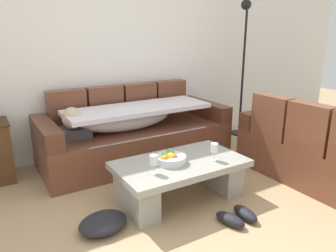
# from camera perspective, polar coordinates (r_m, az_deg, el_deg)

# --- Properties ---
(ground_plane) EXTENTS (14.00, 14.00, 0.00)m
(ground_plane) POSITION_cam_1_polar(r_m,az_deg,el_deg) (2.74, 6.82, -17.43)
(ground_plane) COLOR tan
(back_wall) EXTENTS (9.00, 0.10, 2.70)m
(back_wall) POSITION_cam_1_polar(r_m,az_deg,el_deg) (4.18, -11.39, 13.73)
(back_wall) COLOR white
(back_wall) RESTS_ON ground_plane
(couch_along_wall) EXTENTS (2.25, 0.92, 0.88)m
(couch_along_wall) POSITION_cam_1_polar(r_m,az_deg,el_deg) (3.92, -6.26, -1.37)
(couch_along_wall) COLOR brown
(couch_along_wall) RESTS_ON ground_plane
(couch_near_window) EXTENTS (0.92, 1.76, 0.88)m
(couch_near_window) POSITION_cam_1_polar(r_m,az_deg,el_deg) (3.72, 26.61, -4.05)
(couch_near_window) COLOR brown
(couch_near_window) RESTS_ON ground_plane
(coffee_table) EXTENTS (1.20, 0.68, 0.38)m
(coffee_table) POSITION_cam_1_polar(r_m,az_deg,el_deg) (3.02, 2.16, -8.77)
(coffee_table) COLOR #9C9D93
(coffee_table) RESTS_ON ground_plane
(fruit_bowl) EXTENTS (0.28, 0.28, 0.10)m
(fruit_bowl) POSITION_cam_1_polar(r_m,az_deg,el_deg) (2.90, 0.39, -5.82)
(fruit_bowl) COLOR silver
(fruit_bowl) RESTS_ON coffee_table
(wine_glass_near_left) EXTENTS (0.07, 0.07, 0.17)m
(wine_glass_near_left) POSITION_cam_1_polar(r_m,az_deg,el_deg) (2.67, -2.56, -6.23)
(wine_glass_near_left) COLOR silver
(wine_glass_near_left) RESTS_ON coffee_table
(wine_glass_near_right) EXTENTS (0.07, 0.07, 0.17)m
(wine_glass_near_right) POSITION_cam_1_polar(r_m,az_deg,el_deg) (2.97, 8.30, -4.01)
(wine_glass_near_right) COLOR silver
(wine_glass_near_right) RESTS_ON coffee_table
(floor_lamp) EXTENTS (0.33, 0.31, 1.95)m
(floor_lamp) POSITION_cam_1_polar(r_m,az_deg,el_deg) (4.83, 13.26, 11.14)
(floor_lamp) COLOR black
(floor_lamp) RESTS_ON ground_plane
(pair_of_shoes) EXTENTS (0.33, 0.29, 0.09)m
(pair_of_shoes) POSITION_cam_1_polar(r_m,az_deg,el_deg) (2.83, 12.35, -15.48)
(pair_of_shoes) COLOR black
(pair_of_shoes) RESTS_ON ground_plane
(crumpled_garment) EXTENTS (0.46, 0.39, 0.12)m
(crumpled_garment) POSITION_cam_1_polar(r_m,az_deg,el_deg) (2.71, -11.51, -16.57)
(crumpled_garment) COLOR #232328
(crumpled_garment) RESTS_ON ground_plane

